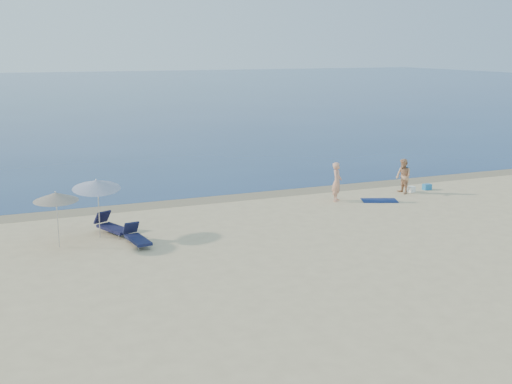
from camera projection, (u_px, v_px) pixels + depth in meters
sea at (75, 91)px, 104.23m from camera, size 240.00×160.00×0.01m
wet_sand_strip at (280, 193)px, 31.53m from camera, size 240.00×1.60×0.00m
person_left at (337, 182)px, 29.70m from camera, size 0.76×0.79×1.83m
person_right at (403, 176)px, 31.27m from camera, size 0.67×0.85×1.71m
beach_towel at (379, 200)px, 29.95m from camera, size 1.84×1.43×0.03m
white_bag at (411, 189)px, 31.72m from camera, size 0.37×0.33×0.28m
blue_cooler at (427, 187)px, 32.24m from camera, size 0.41×0.30×0.29m
umbrella_near at (96, 185)px, 23.92m from camera, size 1.94×1.97×2.34m
umbrella_far at (56, 197)px, 22.69m from camera, size 1.73×1.74×2.10m
lounger_left at (112, 226)px, 24.62m from camera, size 1.27×1.91×0.80m
lounger_right at (137, 238)px, 23.26m from camera, size 0.77×1.73×0.74m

